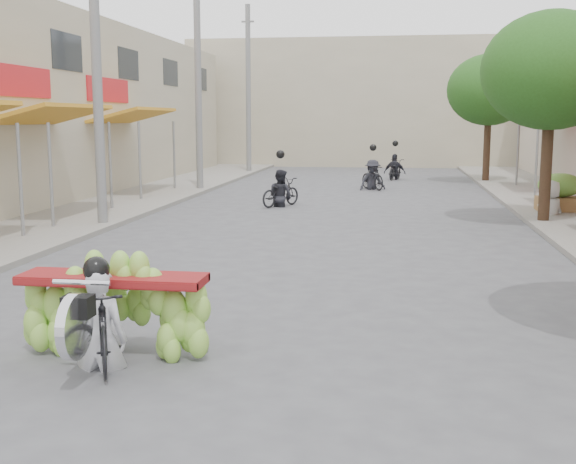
# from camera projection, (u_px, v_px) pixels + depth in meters

# --- Properties ---
(sidewalk_left) EXTENTS (4.00, 60.00, 0.12)m
(sidewalk_left) POSITION_uv_depth(u_px,v_px,m) (92.00, 209.00, 20.90)
(sidewalk_left) COLOR gray
(sidewalk_left) RESTS_ON ground
(far_building) EXTENTS (20.00, 6.00, 7.00)m
(far_building) POSITION_uv_depth(u_px,v_px,m) (367.00, 104.00, 41.82)
(far_building) COLOR #AEA389
(far_building) RESTS_ON ground
(utility_pole_mid) EXTENTS (0.60, 0.24, 8.00)m
(utility_pole_mid) POSITION_uv_depth(u_px,v_px,m) (96.00, 60.00, 17.12)
(utility_pole_mid) COLOR slate
(utility_pole_mid) RESTS_ON ground
(utility_pole_far) EXTENTS (0.60, 0.24, 8.00)m
(utility_pole_far) POSITION_uv_depth(u_px,v_px,m) (198.00, 80.00, 25.91)
(utility_pole_far) COLOR slate
(utility_pole_far) RESTS_ON ground
(utility_pole_back) EXTENTS (0.60, 0.24, 8.00)m
(utility_pole_back) POSITION_uv_depth(u_px,v_px,m) (248.00, 90.00, 34.71)
(utility_pole_back) COLOR slate
(utility_pole_back) RESTS_ON ground
(street_tree_mid) EXTENTS (3.40, 3.40, 5.25)m
(street_tree_mid) POSITION_uv_depth(u_px,v_px,m) (551.00, 71.00, 17.54)
(street_tree_mid) COLOR #3A2719
(street_tree_mid) RESTS_ON ground
(street_tree_far) EXTENTS (3.40, 3.40, 5.25)m
(street_tree_far) POSITION_uv_depth(u_px,v_px,m) (489.00, 90.00, 29.27)
(street_tree_far) COLOR #3A2719
(street_tree_far) RESTS_ON ground
(produce_crate_far) EXTENTS (1.20, 0.88, 1.16)m
(produce_crate_far) POSITION_uv_depth(u_px,v_px,m) (560.00, 189.00, 19.86)
(produce_crate_far) COLOR olive
(produce_crate_far) RESTS_ON ground
(banana_motorbike) EXTENTS (2.20, 1.76, 2.02)m
(banana_motorbike) POSITION_uv_depth(u_px,v_px,m) (106.00, 300.00, 7.83)
(banana_motorbike) COLOR black
(banana_motorbike) RESTS_ON ground
(pedestrian) EXTENTS (1.04, 0.92, 1.81)m
(pedestrian) POSITION_uv_depth(u_px,v_px,m) (551.00, 180.00, 19.12)
(pedestrian) COLOR silver
(pedestrian) RESTS_ON ground
(bg_motorbike_a) EXTENTS (1.28, 1.60, 1.95)m
(bg_motorbike_a) POSITION_uv_depth(u_px,v_px,m) (280.00, 182.00, 21.81)
(bg_motorbike_a) COLOR black
(bg_motorbike_a) RESTS_ON ground
(bg_motorbike_b) EXTENTS (1.22, 1.58, 1.95)m
(bg_motorbike_b) POSITION_uv_depth(u_px,v_px,m) (373.00, 167.00, 26.92)
(bg_motorbike_b) COLOR black
(bg_motorbike_b) RESTS_ON ground
(bg_motorbike_c) EXTENTS (1.08, 1.65, 1.95)m
(bg_motorbike_c) POSITION_uv_depth(u_px,v_px,m) (395.00, 161.00, 31.41)
(bg_motorbike_c) COLOR black
(bg_motorbike_c) RESTS_ON ground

